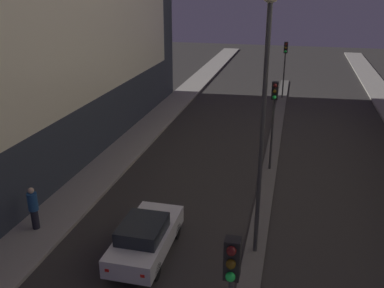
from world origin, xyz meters
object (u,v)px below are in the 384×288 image
object	(u,v)px
traffic_light_far	(285,57)
car_left_lane	(145,237)
street_lamp	(266,72)
traffic_light_mid	(274,106)
pedestrian_on_left_sidewalk	(33,207)

from	to	relation	value
traffic_light_far	car_left_lane	world-z (taller)	traffic_light_far
street_lamp	car_left_lane	xyz separation A→B (m)	(-3.89, -1.11, -6.00)
street_lamp	traffic_light_mid	bearing A→B (deg)	90.00
street_lamp	pedestrian_on_left_sidewalk	distance (m)	10.43
traffic_light_far	pedestrian_on_left_sidewalk	size ratio (longest dim) A/B	2.61
car_left_lane	pedestrian_on_left_sidewalk	distance (m)	4.87
street_lamp	pedestrian_on_left_sidewalk	size ratio (longest dim) A/B	5.18
traffic_light_mid	car_left_lane	bearing A→B (deg)	-113.98
traffic_light_far	pedestrian_on_left_sidewalk	xyz separation A→B (m)	(-8.73, -23.63, -2.44)
car_left_lane	street_lamp	bearing A→B (deg)	15.89
traffic_light_far	street_lamp	world-z (taller)	street_lamp
traffic_light_far	pedestrian_on_left_sidewalk	bearing A→B (deg)	-110.27
car_left_lane	pedestrian_on_left_sidewalk	size ratio (longest dim) A/B	2.32
traffic_light_far	street_lamp	distance (m)	23.22
traffic_light_mid	street_lamp	bearing A→B (deg)	-90.00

